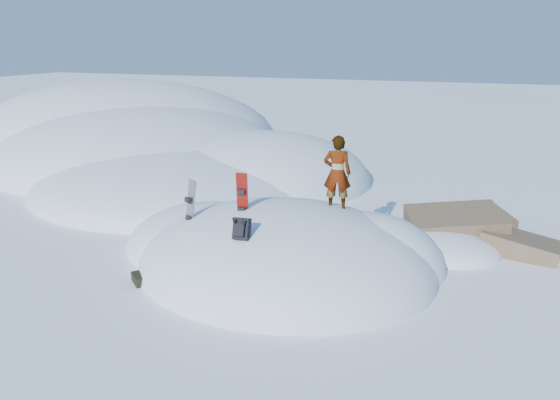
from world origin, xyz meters
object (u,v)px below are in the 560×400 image
(snowboard_red, at_px, (242,202))
(person, at_px, (337,173))
(snowboard_dark, at_px, (190,211))
(backpack, at_px, (241,229))

(snowboard_red, relative_size, person, 0.80)
(snowboard_dark, distance_m, person, 3.52)
(snowboard_dark, distance_m, backpack, 2.08)
(snowboard_dark, bearing_deg, backpack, -0.49)
(snowboard_red, bearing_deg, backpack, -70.80)
(snowboard_dark, height_order, backpack, snowboard_dark)
(snowboard_dark, xyz_separation_m, backpack, (1.79, -1.06, 0.13))
(backpack, bearing_deg, snowboard_red, 106.92)
(snowboard_red, bearing_deg, person, 28.70)
(snowboard_red, height_order, snowboard_dark, snowboard_red)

